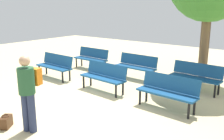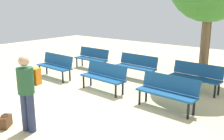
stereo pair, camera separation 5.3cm
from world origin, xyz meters
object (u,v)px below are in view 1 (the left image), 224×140
at_px(bench_r0_c2, 168,90).
at_px(bench_r1_c2, 196,75).
at_px(bench_r0_c1, 104,75).
at_px(tree_0, 205,36).
at_px(visitor_with_backpack, 28,89).
at_px(handbag, 6,122).
at_px(bench_r1_c0, 92,57).
at_px(bench_r0_c0, 55,65).
at_px(bench_r1_c1, 136,65).

bearing_deg(bench_r0_c2, bench_r1_c2, 91.54).
height_order(bench_r0_c1, tree_0, tree_0).
relative_size(visitor_with_backpack, handbag, 4.53).
xyz_separation_m(bench_r1_c0, visitor_with_backpack, (2.74, -4.92, 0.43)).
xyz_separation_m(bench_r0_c0, visitor_with_backpack, (2.84, -3.04, 0.43)).
xyz_separation_m(bench_r0_c1, bench_r1_c0, (-2.27, 1.90, 0.00)).
bearing_deg(bench_r1_c1, tree_0, 70.19).
relative_size(bench_r0_c2, visitor_with_backpack, 0.98).
height_order(bench_r1_c0, visitor_with_backpack, visitor_with_backpack).
bearing_deg(visitor_with_backpack, bench_r0_c2, -136.97).
bearing_deg(bench_r1_c0, handbag, -65.70).
bearing_deg(bench_r1_c1, bench_r0_c2, -38.93).
relative_size(bench_r1_c2, tree_0, 0.59).
height_order(bench_r1_c1, bench_r1_c2, same).
distance_m(tree_0, handbag, 8.61).
bearing_deg(handbag, bench_r1_c0, 112.89).
relative_size(bench_r1_c1, bench_r1_c2, 1.00).
height_order(bench_r0_c2, tree_0, tree_0).
relative_size(bench_r0_c1, tree_0, 0.60).
bearing_deg(bench_r0_c0, handbag, -52.85).
distance_m(bench_r0_c1, bench_r1_c0, 2.97).
xyz_separation_m(bench_r1_c1, tree_0, (1.33, 3.30, 0.86)).
distance_m(bench_r0_c2, visitor_with_backpack, 3.44).
distance_m(bench_r1_c2, tree_0, 3.59).
bearing_deg(bench_r0_c2, bench_r1_c0, 158.88).
bearing_deg(bench_r1_c2, bench_r1_c1, -179.10).
relative_size(bench_r0_c2, bench_r1_c0, 1.01).
distance_m(bench_r0_c1, bench_r0_c2, 2.23).
bearing_deg(bench_r1_c2, visitor_with_backpack, -108.09).
bearing_deg(visitor_with_backpack, handbag, 9.61).
bearing_deg(bench_r0_c2, bench_r0_c0, -178.69).
distance_m(bench_r1_c2, handbag, 5.57).
bearing_deg(tree_0, handbag, -99.75).
height_order(bench_r0_c0, visitor_with_backpack, visitor_with_backpack).
bearing_deg(bench_r1_c0, bench_r0_c0, -91.62).
bearing_deg(bench_r1_c1, bench_r1_c0, -179.66).
height_order(bench_r1_c0, handbag, bench_r1_c0).
bearing_deg(bench_r1_c1, visitor_with_backpack, -82.58).
distance_m(bench_r0_c1, visitor_with_backpack, 3.08).
xyz_separation_m(bench_r0_c0, tree_0, (3.73, 5.10, 0.86)).
bearing_deg(bench_r1_c2, bench_r1_c0, -179.18).
distance_m(bench_r1_c1, bench_r1_c2, 2.25).
xyz_separation_m(bench_r1_c0, bench_r1_c1, (2.30, -0.08, 0.00)).
bearing_deg(bench_r1_c0, bench_r1_c2, -0.39).
xyz_separation_m(bench_r0_c0, handbag, (2.29, -3.30, -0.37)).
height_order(bench_r1_c1, handbag, bench_r1_c1).
xyz_separation_m(bench_r1_c1, handbag, (-0.11, -5.10, -0.37)).
bearing_deg(bench_r1_c2, bench_r0_c2, -88.70).
distance_m(bench_r0_c2, tree_0, 5.36).
bearing_deg(bench_r1_c0, tree_0, 43.00).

